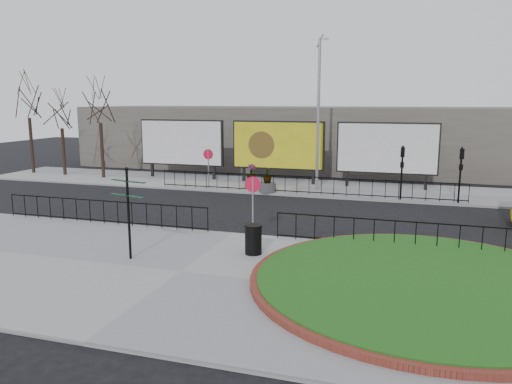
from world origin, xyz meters
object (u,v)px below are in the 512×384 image
at_px(litter_bin, 253,239).
at_px(planter_a, 251,178).
at_px(lamp_post, 318,113).
at_px(fingerpost_sign, 128,204).
at_px(billboard_mid, 278,146).
at_px(planter_b, 267,183).

height_order(litter_bin, planter_a, planter_a).
xyz_separation_m(lamp_post, litter_bin, (0.19, -13.53, -4.16)).
height_order(fingerpost_sign, planter_a, fingerpost_sign).
xyz_separation_m(billboard_mid, lamp_post, (3.01, -1.97, 2.23)).
distance_m(fingerpost_sign, litter_bin, 4.54).
distance_m(planter_a, planter_b, 1.79).
bearing_deg(fingerpost_sign, planter_b, 103.19).
distance_m(lamp_post, litter_bin, 14.16).
bearing_deg(planter_b, fingerpost_sign, -94.31).
relative_size(billboard_mid, planter_b, 4.03).
bearing_deg(billboard_mid, planter_a, -113.93).
height_order(billboard_mid, fingerpost_sign, billboard_mid).
bearing_deg(lamp_post, planter_a, -173.56).
height_order(planter_a, planter_b, planter_b).
relative_size(billboard_mid, fingerpost_sign, 1.93).
bearing_deg(fingerpost_sign, planter_a, 108.83).
xyz_separation_m(fingerpost_sign, planter_b, (1.03, 13.72, -1.41)).
bearing_deg(planter_a, planter_b, -39.54).
xyz_separation_m(billboard_mid, planter_b, (0.30, -3.57, -1.94)).
relative_size(fingerpost_sign, planter_a, 2.16).
bearing_deg(billboard_mid, fingerpost_sign, -92.43).
height_order(lamp_post, planter_a, lamp_post).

